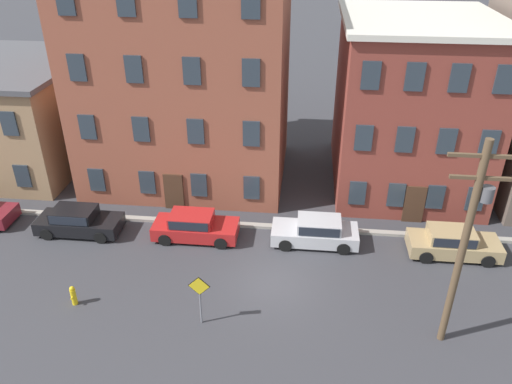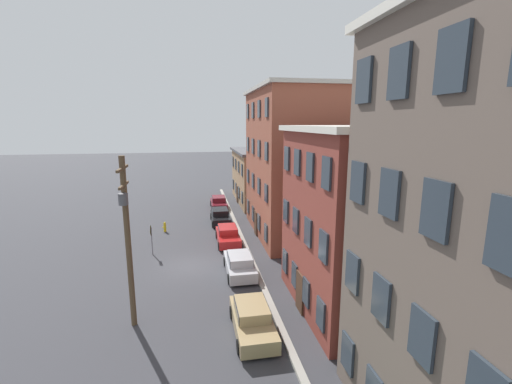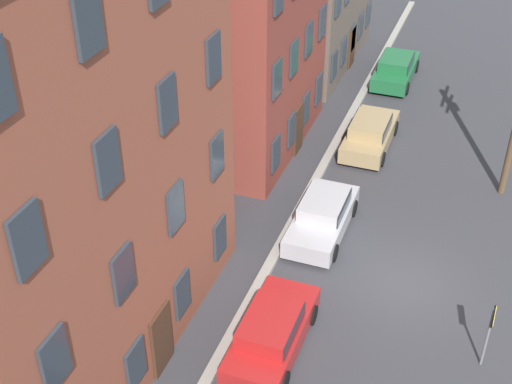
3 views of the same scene
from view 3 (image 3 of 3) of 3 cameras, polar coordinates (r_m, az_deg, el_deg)
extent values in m
plane|color=#38383D|center=(25.16, 11.46, -7.10)|extent=(200.00, 200.00, 0.00)
cube|color=#9E998E|center=(25.81, 1.65, -4.82)|extent=(56.00, 0.36, 0.16)
cube|color=#2D3842|center=(16.16, -15.79, -12.79)|extent=(0.90, 0.10, 1.40)
cube|color=#2D3842|center=(14.05, -17.81, -3.70)|extent=(0.90, 0.10, 1.40)
cube|color=#2D3842|center=(20.12, -9.60, -13.45)|extent=(0.90, 0.10, 1.40)
cube|color=#2D3842|center=(17.89, -10.58, -6.44)|extent=(0.90, 0.10, 1.40)
cube|color=#2D3842|center=(16.00, -11.77, 2.38)|extent=(0.90, 0.10, 1.40)
cube|color=#2D3842|center=(14.60, -13.27, 13.20)|extent=(0.90, 0.10, 1.40)
cube|color=#2D3842|center=(21.94, -5.91, -8.14)|extent=(0.90, 0.10, 1.40)
cube|color=#2D3842|center=(19.91, -6.45, -1.25)|extent=(0.90, 0.10, 1.40)
cube|color=#2D3842|center=(18.24, -7.10, 7.04)|extent=(0.90, 0.10, 1.40)
cube|color=#2D3842|center=(23.99, -2.90, -3.67)|extent=(0.90, 0.10, 1.40)
cube|color=#2D3842|center=(22.15, -3.14, 2.94)|extent=(0.90, 0.10, 1.40)
cube|color=#2D3842|center=(20.66, -3.42, 10.62)|extent=(0.90, 0.10, 1.40)
cube|color=#472D1E|center=(21.36, -7.55, -11.67)|extent=(1.10, 0.10, 2.20)
cube|color=brown|center=(31.37, -5.65, 12.65)|extent=(8.27, 10.26, 9.75)
cube|color=#2D3842|center=(28.45, 1.59, 3.10)|extent=(0.90, 0.10, 1.40)
cube|color=#2D3842|center=(26.92, 1.70, 9.03)|extent=(0.90, 0.10, 1.40)
cube|color=#2D3842|center=(30.16, 2.87, 5.00)|extent=(0.90, 0.10, 1.40)
cube|color=#2D3842|center=(28.71, 3.06, 10.67)|extent=(0.90, 0.10, 1.40)
cube|color=#2D3842|center=(31.91, 4.01, 6.70)|extent=(0.90, 0.10, 1.40)
cube|color=#2D3842|center=(30.54, 4.26, 12.11)|extent=(0.90, 0.10, 1.40)
cube|color=#2D3842|center=(33.69, 5.04, 8.22)|extent=(0.90, 0.10, 1.40)
cube|color=#2D3842|center=(32.40, 5.34, 13.39)|extent=(0.90, 0.10, 1.40)
cube|color=#472D1E|center=(31.28, 3.42, 5.03)|extent=(1.10, 0.10, 2.20)
cube|color=#2D3842|center=(36.15, 6.29, 10.06)|extent=(0.90, 0.10, 1.40)
cube|color=#2D3842|center=(34.94, 6.63, 14.97)|extent=(0.90, 0.10, 1.40)
cube|color=#2D3842|center=(37.86, 7.05, 11.16)|extent=(0.90, 0.10, 1.40)
cube|color=#2D3842|center=(39.60, 7.75, 12.16)|extent=(0.90, 0.10, 1.40)
cube|color=#2D3842|center=(41.35, 8.40, 13.08)|extent=(0.90, 0.10, 1.40)
cube|color=#2D3842|center=(43.12, 9.00, 13.92)|extent=(0.90, 0.10, 1.40)
cube|color=#472D1E|center=(39.80, 7.69, 11.44)|extent=(1.10, 0.10, 2.20)
cube|color=#B21E1E|center=(22.13, 1.29, -11.35)|extent=(4.40, 1.80, 0.70)
cube|color=#B21E1E|center=(21.56, 1.14, -10.55)|extent=(2.20, 1.51, 0.55)
cube|color=#1E232D|center=(21.56, 1.14, -10.55)|extent=(2.02, 1.58, 0.48)
cylinder|color=black|center=(23.45, 0.47, -8.81)|extent=(0.66, 0.22, 0.66)
cylinder|color=black|center=(23.10, 4.50, -9.77)|extent=(0.66, 0.22, 0.66)
cylinder|color=black|center=(21.56, -2.21, -13.75)|extent=(0.66, 0.22, 0.66)
cylinder|color=black|center=(21.17, 2.20, -14.93)|extent=(0.66, 0.22, 0.66)
cube|color=#B7B7BC|center=(26.66, 5.29, -2.28)|extent=(4.40, 1.80, 0.70)
cube|color=#B7B7BC|center=(26.46, 5.48, -0.95)|extent=(2.20, 1.51, 0.55)
cube|color=#1E232D|center=(26.46, 5.48, -0.95)|extent=(2.02, 1.58, 0.48)
cylinder|color=black|center=(25.52, 6.22, -4.86)|extent=(0.66, 0.22, 0.66)
cylinder|color=black|center=(25.85, 2.57, -4.06)|extent=(0.66, 0.22, 0.66)
cylinder|color=black|center=(27.79, 7.77, -1.29)|extent=(0.66, 0.22, 0.66)
cylinder|color=black|center=(28.09, 4.41, -0.61)|extent=(0.66, 0.22, 0.66)
cube|color=tan|center=(32.28, 9.10, 4.46)|extent=(4.40, 1.80, 0.70)
cube|color=tan|center=(31.80, 9.13, 5.27)|extent=(2.20, 1.51, 0.55)
cube|color=#1E232D|center=(31.80, 9.13, 5.27)|extent=(2.02, 1.58, 0.48)
cylinder|color=black|center=(33.76, 8.20, 5.57)|extent=(0.66, 0.22, 0.66)
cylinder|color=black|center=(33.51, 11.03, 5.04)|extent=(0.66, 0.22, 0.66)
cylinder|color=black|center=(31.28, 6.97, 3.20)|extent=(0.66, 0.22, 0.66)
cylinder|color=black|center=(31.02, 10.01, 2.61)|extent=(0.66, 0.22, 0.66)
cube|color=#1E6638|center=(38.67, 11.11, 9.47)|extent=(4.40, 1.80, 0.70)
cube|color=#1E6638|center=(38.24, 11.15, 10.21)|extent=(2.20, 1.51, 0.55)
cube|color=#1E232D|center=(38.24, 11.15, 10.21)|extent=(2.02, 1.58, 0.48)
cylinder|color=black|center=(40.18, 10.27, 10.22)|extent=(0.66, 0.22, 0.66)
cylinder|color=black|center=(39.97, 12.68, 9.80)|extent=(0.66, 0.22, 0.66)
cylinder|color=black|center=(37.58, 9.37, 8.57)|extent=(0.66, 0.22, 0.66)
cylinder|color=black|center=(37.35, 11.93, 8.11)|extent=(0.66, 0.22, 0.66)
cylinder|color=slate|center=(22.27, 18.02, -10.98)|extent=(0.08, 0.08, 2.26)
cube|color=yellow|center=(21.72, 18.48, -9.44)|extent=(0.84, 0.03, 0.84)
cube|color=black|center=(21.72, 18.46, -9.43)|extent=(0.91, 0.02, 0.91)
camera|label=1|loc=(26.00, 62.38, 14.02)|focal=35.00mm
camera|label=2|loc=(43.24, 18.82, 24.49)|focal=24.00mm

